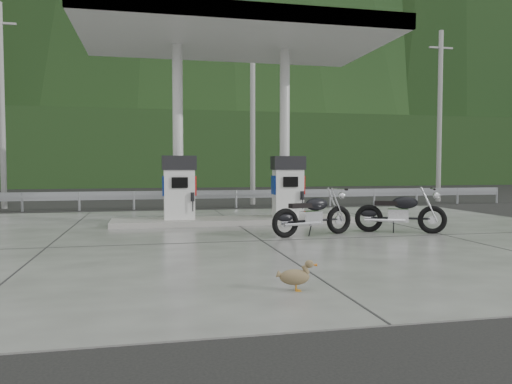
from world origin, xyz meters
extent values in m
plane|color=black|center=(0.00, 0.00, 0.00)|extent=(160.00, 160.00, 0.00)
cube|color=#60605C|center=(0.00, 0.00, 0.01)|extent=(18.00, 14.00, 0.02)
cube|color=gray|center=(0.00, 2.50, 0.10)|extent=(7.00, 1.40, 0.15)
cylinder|color=silver|center=(-1.60, 2.90, 2.67)|extent=(0.30, 0.30, 5.00)
cylinder|color=silver|center=(1.60, 2.90, 2.67)|extent=(0.30, 0.30, 5.00)
cube|color=silver|center=(0.00, 2.50, 5.37)|extent=(8.50, 5.00, 0.40)
cube|color=black|center=(0.00, 11.50, 0.00)|extent=(60.00, 7.00, 0.01)
cylinder|color=gray|center=(-8.00, 9.50, 4.00)|extent=(0.22, 0.22, 8.00)
cylinder|color=gray|center=(2.00, 9.50, 4.00)|extent=(0.22, 0.22, 8.00)
cylinder|color=gray|center=(11.00, 9.50, 4.00)|extent=(0.22, 0.22, 8.00)
cube|color=black|center=(0.00, 30.00, 3.00)|extent=(80.00, 6.00, 6.00)
camera|label=1|loc=(-2.47, -11.73, 1.68)|focal=35.00mm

